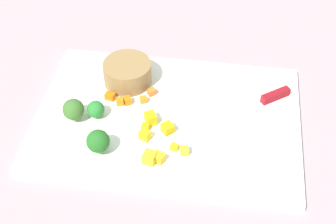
# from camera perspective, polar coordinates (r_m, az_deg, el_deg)

# --- Properties ---
(ground_plane) EXTENTS (4.00, 4.00, 0.00)m
(ground_plane) POSITION_cam_1_polar(r_m,az_deg,el_deg) (0.93, -0.00, -0.96)
(ground_plane) COLOR #A08D93
(cutting_board) EXTENTS (0.50, 0.34, 0.01)m
(cutting_board) POSITION_cam_1_polar(r_m,az_deg,el_deg) (0.93, -0.00, -0.70)
(cutting_board) COLOR white
(cutting_board) RESTS_ON ground_plane
(prep_bowl) EXTENTS (0.10, 0.10, 0.05)m
(prep_bowl) POSITION_cam_1_polar(r_m,az_deg,el_deg) (0.98, -4.79, 4.62)
(prep_bowl) COLOR olive
(prep_bowl) RESTS_ON cutting_board
(chef_knife) EXTENTS (0.24, 0.18, 0.02)m
(chef_knife) POSITION_cam_1_polar(r_m,az_deg,el_deg) (0.94, 9.40, 0.57)
(chef_knife) COLOR silver
(chef_knife) RESTS_ON cutting_board
(carrot_dice_0) EXTENTS (0.02, 0.02, 0.01)m
(carrot_dice_0) POSITION_cam_1_polar(r_m,az_deg,el_deg) (0.94, -4.78, 1.34)
(carrot_dice_0) COLOR orange
(carrot_dice_0) RESTS_ON cutting_board
(carrot_dice_1) EXTENTS (0.02, 0.02, 0.01)m
(carrot_dice_1) POSITION_cam_1_polar(r_m,az_deg,el_deg) (0.96, -1.93, 2.37)
(carrot_dice_1) COLOR orange
(carrot_dice_1) RESTS_ON cutting_board
(carrot_dice_2) EXTENTS (0.02, 0.02, 0.01)m
(carrot_dice_2) POSITION_cam_1_polar(r_m,az_deg,el_deg) (0.94, -5.68, 1.22)
(carrot_dice_2) COLOR orange
(carrot_dice_2) RESTS_ON cutting_board
(carrot_dice_3) EXTENTS (0.02, 0.02, 0.01)m
(carrot_dice_3) POSITION_cam_1_polar(r_m,az_deg,el_deg) (0.96, -6.81, 1.86)
(carrot_dice_3) COLOR orange
(carrot_dice_3) RESTS_ON cutting_board
(carrot_dice_4) EXTENTS (0.02, 0.02, 0.01)m
(carrot_dice_4) POSITION_cam_1_polar(r_m,az_deg,el_deg) (0.95, -2.89, 1.46)
(carrot_dice_4) COLOR orange
(carrot_dice_4) RESTS_ON cutting_board
(pepper_dice_0) EXTENTS (0.02, 0.02, 0.02)m
(pepper_dice_0) POSITION_cam_1_polar(r_m,az_deg,el_deg) (0.84, -0.99, -5.36)
(pepper_dice_0) COLOR yellow
(pepper_dice_0) RESTS_ON cutting_board
(pepper_dice_1) EXTENTS (0.03, 0.03, 0.02)m
(pepper_dice_1) POSITION_cam_1_polar(r_m,az_deg,el_deg) (0.90, -2.06, -0.76)
(pepper_dice_1) COLOR yellow
(pepper_dice_1) RESTS_ON cutting_board
(pepper_dice_2) EXTENTS (0.01, 0.02, 0.01)m
(pepper_dice_2) POSITION_cam_1_polar(r_m,az_deg,el_deg) (0.89, -2.68, -1.81)
(pepper_dice_2) COLOR yellow
(pepper_dice_2) RESTS_ON cutting_board
(pepper_dice_3) EXTENTS (0.02, 0.03, 0.02)m
(pepper_dice_3) POSITION_cam_1_polar(r_m,az_deg,el_deg) (0.84, -2.18, -5.36)
(pepper_dice_3) COLOR yellow
(pepper_dice_3) RESTS_ON cutting_board
(pepper_dice_4) EXTENTS (0.03, 0.03, 0.02)m
(pepper_dice_4) POSITION_cam_1_polar(r_m,az_deg,el_deg) (0.89, -0.05, -1.91)
(pepper_dice_4) COLOR yellow
(pepper_dice_4) RESTS_ON cutting_board
(pepper_dice_5) EXTENTS (0.02, 0.02, 0.02)m
(pepper_dice_5) POSITION_cam_1_polar(r_m,az_deg,el_deg) (0.88, -2.73, -2.73)
(pepper_dice_5) COLOR yellow
(pepper_dice_5) RESTS_ON cutting_board
(pepper_dice_6) EXTENTS (0.02, 0.02, 0.01)m
(pepper_dice_6) POSITION_cam_1_polar(r_m,az_deg,el_deg) (0.85, 1.95, -4.58)
(pepper_dice_6) COLOR yellow
(pepper_dice_6) RESTS_ON cutting_board
(pepper_dice_7) EXTENTS (0.02, 0.02, 0.01)m
(pepper_dice_7) POSITION_cam_1_polar(r_m,az_deg,el_deg) (0.86, 0.75, -4.14)
(pepper_dice_7) COLOR yellow
(pepper_dice_7) RESTS_ON cutting_board
(broccoli_floret_0) EXTENTS (0.04, 0.04, 0.05)m
(broccoli_floret_0) POSITION_cam_1_polar(r_m,az_deg,el_deg) (0.92, -11.04, 0.27)
(broccoli_floret_0) COLOR #90AC6D
(broccoli_floret_0) RESTS_ON cutting_board
(broccoli_floret_1) EXTENTS (0.03, 0.03, 0.03)m
(broccoli_floret_1) POSITION_cam_1_polar(r_m,az_deg,el_deg) (0.92, -8.47, 0.30)
(broccoli_floret_1) COLOR #87BE5E
(broccoli_floret_1) RESTS_ON cutting_board
(broccoli_floret_2) EXTENTS (0.04, 0.04, 0.05)m
(broccoli_floret_2) POSITION_cam_1_polar(r_m,az_deg,el_deg) (0.85, -8.20, -3.45)
(broccoli_floret_2) COLOR #88B260
(broccoli_floret_2) RESTS_ON cutting_board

